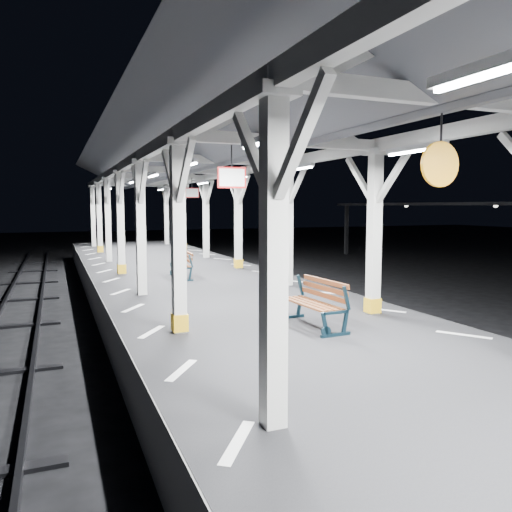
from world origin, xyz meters
TOP-DOWN VIEW (x-y plane):
  - ground at (0.00, 0.00)m, footprint 120.00×120.00m
  - platform at (0.00, 0.00)m, footprint 6.00×50.00m
  - hazard_stripes_left at (-2.45, 0.00)m, footprint 1.00×48.00m
  - hazard_stripes_right at (2.45, 0.00)m, footprint 1.00×48.00m
  - canopy at (0.00, -0.02)m, footprint 5.40×49.00m
  - bench_mid at (0.42, 1.51)m, footprint 0.69×1.62m
  - bench_far at (-0.34, 8.46)m, footprint 0.69×1.52m

SIDE VIEW (x-z plane):
  - ground at x=0.00m, z-range 0.00..0.00m
  - platform at x=0.00m, z-range 0.00..1.00m
  - hazard_stripes_left at x=-2.45m, z-range 1.00..1.01m
  - hazard_stripes_right at x=2.45m, z-range 1.00..1.01m
  - bench_far at x=-0.34m, z-range 1.03..1.82m
  - bench_mid at x=0.42m, z-range 1.03..1.89m
  - canopy at x=0.00m, z-range 2.23..6.88m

